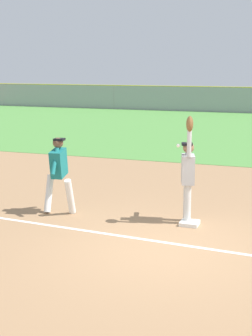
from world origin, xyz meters
TOP-DOWN VIEW (x-y plane):
  - ground_plane at (0.00, 0.00)m, footprint 83.06×83.06m
  - chalk_foul_line at (-3.86, 0.66)m, footprint 11.97×1.04m
  - first_base at (0.14, 1.56)m, footprint 0.38×0.38m
  - fielder at (0.05, 1.71)m, footprint 0.37×0.89m
  - runner at (-2.79, 1.42)m, footprint 0.77×0.85m
  - baseball at (-0.12, 1.50)m, footprint 0.07×0.07m
  - parked_car_green at (-4.53, 31.04)m, footprint 4.51×2.33m

SIDE VIEW (x-z plane):
  - ground_plane at x=0.00m, z-range 0.00..0.00m
  - chalk_foul_line at x=-3.86m, z-range 0.00..0.01m
  - first_base at x=0.14m, z-range 0.00..0.08m
  - parked_car_green at x=-4.53m, z-range 0.05..1.30m
  - runner at x=-2.79m, z-range 0.14..1.86m
  - fielder at x=0.05m, z-range -0.02..2.26m
  - baseball at x=-0.12m, z-range 1.64..1.71m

